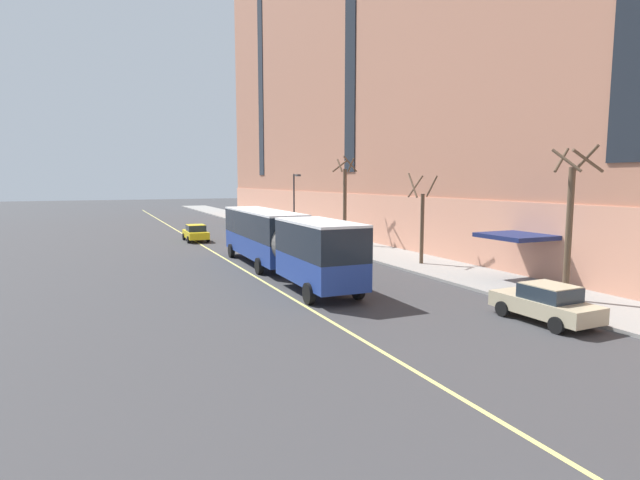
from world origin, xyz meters
TOP-DOWN VIEW (x-y plane):
  - ground_plane at (0.00, 0.00)m, footprint 260.00×260.00m
  - sidewalk at (9.30, 3.00)m, footprint 5.09×160.00m
  - city_bus at (-0.61, -0.85)m, footprint 3.11×18.48m
  - parked_car_silver_0 at (5.56, 31.94)m, footprint 2.07×4.62m
  - parked_car_champagne_1 at (5.42, -15.20)m, footprint 2.02×4.28m
  - parked_car_darkgray_2 at (5.69, 3.77)m, footprint 2.01×4.73m
  - parked_car_white_3 at (5.66, 10.22)m, footprint 2.08×4.58m
  - taxi_cab at (-2.24, 17.79)m, footprint 2.01×4.29m
  - street_tree_near_corner at (8.92, -13.27)m, footprint 1.83×1.71m
  - street_tree_mid_block at (8.90, -2.01)m, footprint 1.69×1.67m
  - street_tree_far_uptown at (8.92, 9.11)m, footprint 1.77×1.81m
  - street_lamp at (7.35, 16.84)m, footprint 0.36×1.48m
  - lane_centerline at (-2.31, 3.00)m, footprint 0.16×140.00m

SIDE VIEW (x-z plane):
  - ground_plane at x=0.00m, z-range 0.00..0.00m
  - lane_centerline at x=-2.31m, z-range 0.00..0.01m
  - sidewalk at x=9.30m, z-range 0.00..0.15m
  - parked_car_champagne_1 at x=5.42m, z-range 0.00..1.56m
  - taxi_cab at x=-2.24m, z-range 0.00..1.56m
  - parked_car_white_3 at x=5.66m, z-range 0.00..1.56m
  - parked_car_darkgray_2 at x=5.69m, z-range 0.00..1.56m
  - parked_car_silver_0 at x=5.56m, z-range 0.00..1.56m
  - city_bus at x=-0.61m, z-range 0.29..3.94m
  - street_tree_mid_block at x=8.90m, z-range 0.04..6.03m
  - street_tree_near_corner at x=8.92m, z-range 0.27..7.33m
  - street_lamp at x=7.35m, z-range 0.90..7.04m
  - street_tree_far_uptown at x=8.92m, z-range 0.21..7.76m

